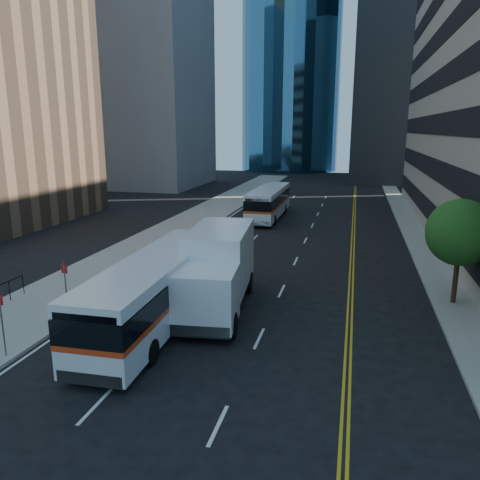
{
  "coord_description": "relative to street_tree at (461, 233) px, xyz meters",
  "views": [
    {
      "loc": [
        3.99,
        -15.53,
        8.42
      ],
      "look_at": [
        -1.66,
        7.48,
        2.8
      ],
      "focal_mm": 35.0,
      "sensor_mm": 36.0,
      "label": 1
    }
  ],
  "objects": [
    {
      "name": "ground",
      "position": [
        -9.0,
        -8.0,
        -3.64
      ],
      "size": [
        160.0,
        160.0,
        0.0
      ],
      "primitive_type": "plane",
      "color": "black",
      "rests_on": "ground"
    },
    {
      "name": "sidewalk_west",
      "position": [
        -19.5,
        17.0,
        -3.57
      ],
      "size": [
        5.0,
        90.0,
        0.15
      ],
      "primitive_type": "cube",
      "color": "gray",
      "rests_on": "ground"
    },
    {
      "name": "sidewalk_east",
      "position": [
        -0.0,
        17.0,
        -3.57
      ],
      "size": [
        2.0,
        90.0,
        0.15
      ],
      "primitive_type": "cube",
      "color": "gray",
      "rests_on": "ground"
    },
    {
      "name": "midrise_west",
      "position": [
        -37.0,
        44.0,
        13.86
      ],
      "size": [
        18.0,
        18.0,
        35.0
      ],
      "primitive_type": "cube",
      "color": "gray",
      "rests_on": "ground"
    },
    {
      "name": "street_tree",
      "position": [
        0.0,
        0.0,
        0.0
      ],
      "size": [
        3.2,
        3.2,
        5.1
      ],
      "color": "#332114",
      "rests_on": "sidewalk_east"
    },
    {
      "name": "bus_front",
      "position": [
        -13.16,
        -5.6,
        -1.99
      ],
      "size": [
        2.86,
        11.79,
        3.02
      ],
      "rotation": [
        0.0,
        0.0,
        0.03
      ],
      "color": "white",
      "rests_on": "ground"
    },
    {
      "name": "bus_rear",
      "position": [
        -13.0,
        20.74,
        -2.06
      ],
      "size": [
        2.48,
        11.24,
        2.9
      ],
      "rotation": [
        0.0,
        0.0,
        -0.0
      ],
      "color": "white",
      "rests_on": "ground"
    },
    {
      "name": "box_truck",
      "position": [
        -11.14,
        -3.25,
        -1.66
      ],
      "size": [
        3.48,
        8.1,
        3.76
      ],
      "rotation": [
        0.0,
        0.0,
        0.1
      ],
      "color": "white",
      "rests_on": "ground"
    }
  ]
}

